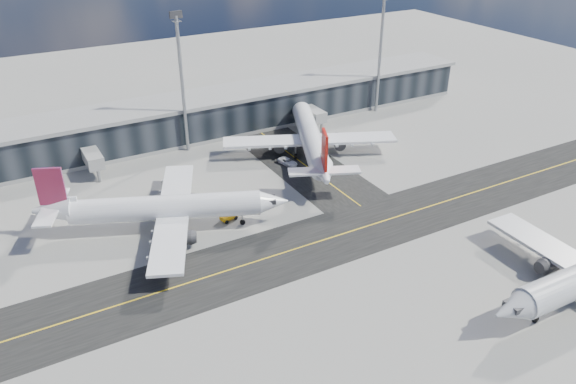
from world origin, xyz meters
name	(u,v)px	position (x,y,z in m)	size (l,w,h in m)	color
ground	(302,264)	(0.00, 0.00, 0.00)	(300.00, 300.00, 0.00)	gray
taxiway_lanes	(289,225)	(3.91, 10.74, 0.01)	(180.00, 63.00, 0.03)	black
terminal_concourse	(176,122)	(0.04, 54.93, 4.09)	(152.00, 19.80, 8.80)	black
floodlight_masts	(182,79)	(0.00, 48.00, 15.61)	(102.50, 0.70, 28.90)	gray
airliner_af	(163,208)	(-14.52, 19.55, 3.97)	(38.84, 33.57, 12.01)	white
airliner_redtail	(311,139)	(21.00, 32.04, 4.16)	(35.10, 40.64, 12.60)	white
baggage_tug	(230,215)	(-3.97, 17.04, 0.92)	(3.19, 2.12, 1.84)	orange
service_van	(288,162)	(15.05, 31.16, 0.64)	(2.12, 4.60, 1.28)	white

